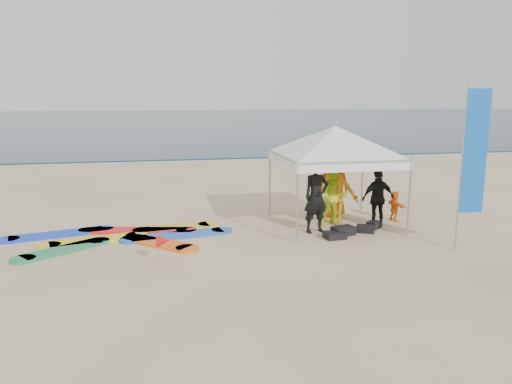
{
  "coord_description": "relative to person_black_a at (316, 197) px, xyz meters",
  "views": [
    {
      "loc": [
        -1.58,
        -9.08,
        3.54
      ],
      "look_at": [
        0.8,
        2.6,
        1.2
      ],
      "focal_mm": 35.0,
      "sensor_mm": 36.0,
      "label": 1
    }
  ],
  "objects": [
    {
      "name": "canopy_tent",
      "position": [
        0.7,
        0.59,
        1.76
      ],
      "size": [
        4.11,
        4.11,
        3.1
      ],
      "color": "#A5A5A8",
      "rests_on": "ground"
    },
    {
      "name": "person_black_b",
      "position": [
        1.82,
        0.2,
        -0.15
      ],
      "size": [
        0.95,
        0.45,
        1.58
      ],
      "primitive_type": "imported",
      "rotation": [
        0.0,
        0.0,
        3.22
      ],
      "color": "black",
      "rests_on": "ground"
    },
    {
      "name": "person_seated",
      "position": [
        2.58,
        0.7,
        -0.51
      ],
      "size": [
        0.36,
        0.82,
        0.86
      ],
      "primitive_type": "imported",
      "rotation": [
        0.0,
        0.0,
        1.71
      ],
      "color": "orange",
      "rests_on": "ground"
    },
    {
      "name": "shoreline_foam",
      "position": [
        -2.45,
        15.24,
        -0.94
      ],
      "size": [
        160.0,
        1.2,
        0.01
      ],
      "primitive_type": "cube",
      "color": "silver",
      "rests_on": "ground"
    },
    {
      "name": "gear_pile",
      "position": [
        0.82,
        -0.39,
        -0.85
      ],
      "size": [
        1.84,
        1.12,
        0.22
      ],
      "color": "black",
      "rests_on": "ground"
    },
    {
      "name": "ground",
      "position": [
        -2.45,
        -2.96,
        -0.94
      ],
      "size": [
        120.0,
        120.0,
        0.0
      ],
      "primitive_type": "plane",
      "color": "beige",
      "rests_on": "ground"
    },
    {
      "name": "surfboard_spread",
      "position": [
        -4.87,
        0.43,
        -0.91
      ],
      "size": [
        5.36,
        2.68,
        0.07
      ],
      "color": "red",
      "rests_on": "ground"
    },
    {
      "name": "person_orange_b",
      "position": [
        1.03,
        1.51,
        0.0
      ],
      "size": [
        0.96,
        0.66,
        1.89
      ],
      "primitive_type": "imported",
      "rotation": [
        0.0,
        0.0,
        3.08
      ],
      "color": "orange",
      "rests_on": "ground"
    },
    {
      "name": "person_orange_a",
      "position": [
        0.88,
        0.82,
        -0.02
      ],
      "size": [
        1.38,
        1.18,
        1.85
      ],
      "primitive_type": "imported",
      "rotation": [
        0.0,
        0.0,
        2.63
      ],
      "color": "orange",
      "rests_on": "ground"
    },
    {
      "name": "person_yellow",
      "position": [
        0.67,
        0.5,
        -0.15
      ],
      "size": [
        0.85,
        0.71,
        1.6
      ],
      "primitive_type": "imported",
      "rotation": [
        0.0,
        0.0,
        -0.14
      ],
      "color": "#CFEA21",
      "rests_on": "ground"
    },
    {
      "name": "ocean",
      "position": [
        -2.45,
        57.04,
        -0.9
      ],
      "size": [
        160.0,
        84.0,
        0.08
      ],
      "primitive_type": "cube",
      "color": "#0C2633",
      "rests_on": "ground"
    },
    {
      "name": "person_black_a",
      "position": [
        0.0,
        0.0,
        0.0
      ],
      "size": [
        0.77,
        0.59,
        1.89
      ],
      "primitive_type": "imported",
      "rotation": [
        0.0,
        0.0,
        0.22
      ],
      "color": "black",
      "rests_on": "ground"
    },
    {
      "name": "feather_flag",
      "position": [
        3.01,
        -2.05,
        1.28
      ],
      "size": [
        0.63,
        0.04,
        3.78
      ],
      "color": "#A5A5A8",
      "rests_on": "ground"
    },
    {
      "name": "marker_pennant",
      "position": [
        -3.95,
        -1.71,
        -0.45
      ],
      "size": [
        0.28,
        0.28,
        0.64
      ],
      "color": "#A5A5A8",
      "rests_on": "ground"
    }
  ]
}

